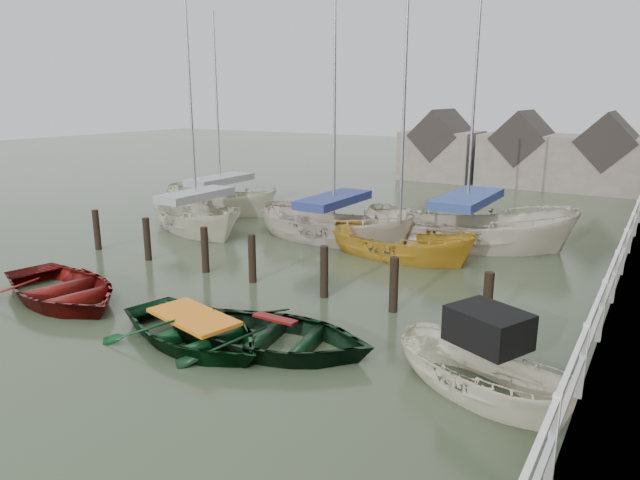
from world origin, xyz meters
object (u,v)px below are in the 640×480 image
Objects in this scene: rowboat_red at (63,301)px; sailboat_c at (399,256)px; rowboat_green at (195,343)px; rowboat_dkgreen at (276,349)px; sailboat_b at (334,238)px; sailboat_d at (465,244)px; sailboat_a at (198,228)px; motorboat at (481,387)px; sailboat_e at (221,210)px.

rowboat_red is 0.47× the size of sailboat_c.
sailboat_c reaches higher than rowboat_green.
rowboat_red reaches higher than rowboat_dkgreen.
sailboat_b reaches higher than sailboat_c.
rowboat_red is at bearing 152.15° from sailboat_c.
rowboat_green is at bearing -79.66° from rowboat_red.
rowboat_green is 0.95× the size of rowboat_dkgreen.
rowboat_dkgreen is 0.36× the size of sailboat_d.
sailboat_a is 8.46m from sailboat_c.
sailboat_c is at bearing -4.45° from rowboat_dkgreen.
sailboat_a reaches higher than rowboat_dkgreen.
motorboat reaches higher than rowboat_green.
motorboat is at bearing -93.49° from sailboat_a.
sailboat_b is (-3.73, 8.80, 0.06)m from rowboat_dkgreen.
sailboat_d is (2.38, 11.17, 0.06)m from rowboat_green.
sailboat_d reaches higher than sailboat_c.
sailboat_b is 3.08m from sailboat_c.
sailboat_b is at bearing 67.82° from motorboat.
sailboat_c is (5.69, 8.56, 0.02)m from rowboat_red.
rowboat_green is at bearing 179.57° from sailboat_c.
sailboat_e is at bearing 79.98° from motorboat.
sailboat_a is 5.64m from sailboat_b.
rowboat_green is 0.35× the size of sailboat_a.
motorboat is 0.40× the size of sailboat_e.
sailboat_d is (9.87, 3.19, -0.01)m from sailboat_a.
motorboat is 0.34× the size of sailboat_a.
sailboat_b is (2.71, 9.35, 0.06)m from rowboat_red.
sailboat_d is at bearing 0.82° from rowboat_green.
sailboat_d is at bearing -65.66° from sailboat_b.
sailboat_a is 1.22× the size of sailboat_c.
sailboat_e is (-11.61, 0.23, 0.00)m from sailboat_d.
rowboat_dkgreen is 0.44× the size of sailboat_c.
motorboat is at bearing -93.74° from rowboat_dkgreen.
sailboat_a is 1.12× the size of sailboat_b.
sailboat_b is (-7.96, 8.35, -0.06)m from motorboat.
sailboat_b is at bearing 13.19° from rowboat_dkgreen.
sailboat_b is 1.07× the size of sailboat_e.
sailboat_c is at bearing -61.68° from sailboat_a.
sailboat_d reaches higher than rowboat_red.
rowboat_dkgreen is at bearing -134.54° from sailboat_e.
sailboat_c is (8.43, 0.68, -0.05)m from sailboat_a.
rowboat_red is 0.46× the size of sailboat_e.
sailboat_a reaches higher than motorboat.
sailboat_b is at bearing -51.22° from sailboat_a.
sailboat_d reaches higher than rowboat_dkgreen.
rowboat_dkgreen is at bearing -55.91° from rowboat_green.
sailboat_b reaches higher than motorboat.
sailboat_a reaches higher than rowboat_red.
rowboat_dkgreen is 15.32m from sailboat_e.
sailboat_e is (-10.17, 2.74, 0.04)m from sailboat_c.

